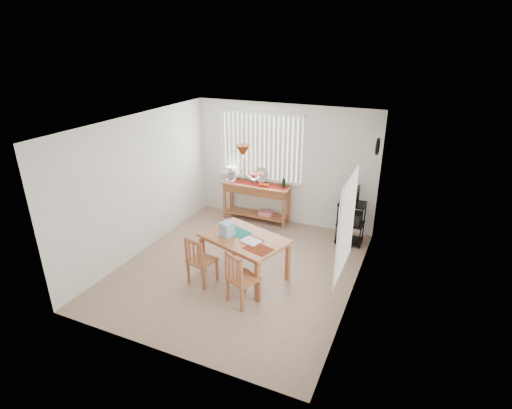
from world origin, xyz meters
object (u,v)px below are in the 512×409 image
at_px(dining_table, 244,242).
at_px(chair_left, 200,261).
at_px(wire_cart, 351,219).
at_px(chair_right, 241,279).
at_px(cart_items, 353,195).
at_px(sideboard, 257,193).

distance_m(dining_table, chair_left, 0.79).
height_order(wire_cart, chair_right, chair_right).
bearing_deg(chair_left, dining_table, 40.76).
height_order(chair_left, chair_right, chair_right).
bearing_deg(wire_cart, chair_right, -112.92).
distance_m(wire_cart, cart_items, 0.51).
distance_m(sideboard, cart_items, 2.18).
height_order(sideboard, chair_right, chair_right).
relative_size(wire_cart, dining_table, 0.54).
relative_size(dining_table, chair_left, 1.87).
bearing_deg(chair_right, wire_cart, 67.08).
relative_size(cart_items, chair_right, 0.40).
bearing_deg(chair_right, cart_items, 67.15).
bearing_deg(chair_left, chair_right, -14.63).
distance_m(sideboard, chair_right, 3.07).
distance_m(sideboard, dining_table, 2.29).
relative_size(cart_items, chair_left, 0.42).
bearing_deg(dining_table, chair_left, -139.24).
distance_m(wire_cart, chair_left, 3.14).
bearing_deg(sideboard, chair_right, -70.68).
distance_m(cart_items, dining_table, 2.43).
relative_size(wire_cart, cart_items, 2.43).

